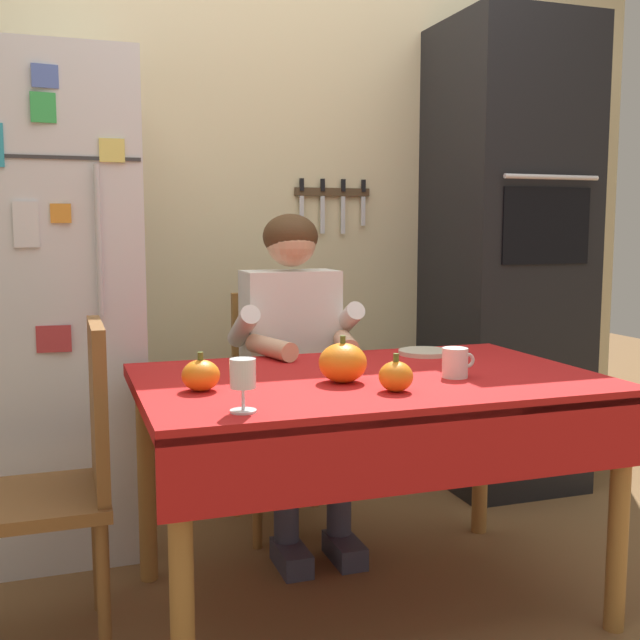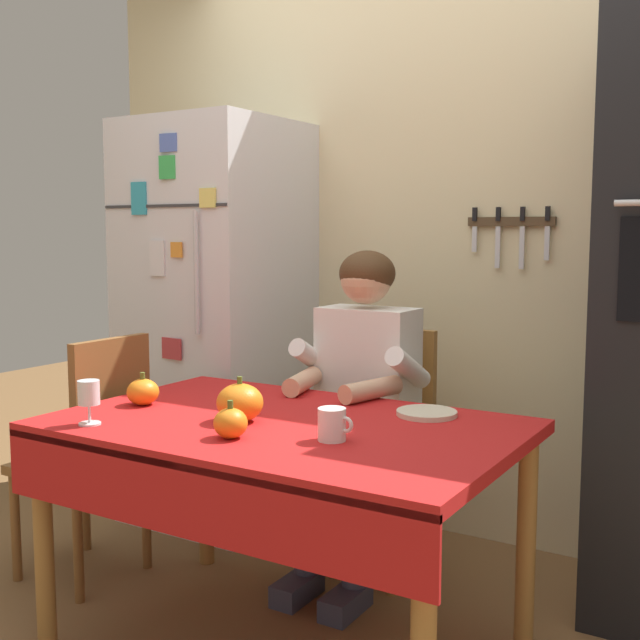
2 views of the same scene
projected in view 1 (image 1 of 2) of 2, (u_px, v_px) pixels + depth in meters
The scene contains 14 objects.
ground_plane at pixel (378, 617), 2.35m from camera, with size 10.00×10.00×0.00m, color brown.
back_wall_assembly at pixel (275, 204), 3.48m from camera, with size 3.70×0.13×2.60m.
refrigerator at pixel (44, 307), 2.84m from camera, with size 0.68×0.71×1.80m.
wall_oven at pixel (506, 259), 3.50m from camera, with size 0.60×0.64×2.10m.
dining_table at pixel (370, 403), 2.35m from camera, with size 1.40×0.90×0.74m.
chair_behind_person at pixel (282, 397), 3.09m from camera, with size 0.40×0.40×0.93m.
seated_person at pixel (295, 349), 2.88m from camera, with size 0.47×0.55×1.25m.
chair_left_side at pixel (64, 471), 2.15m from camera, with size 0.40×0.40×0.93m.
coffee_mug at pixel (455, 363), 2.32m from camera, with size 0.11×0.08×0.09m.
wine_glass at pixel (243, 377), 1.88m from camera, with size 0.07×0.07×0.13m.
pumpkin_large at pixel (201, 375), 2.13m from camera, with size 0.11×0.11×0.11m.
pumpkin_medium at pixel (343, 363), 2.24m from camera, with size 0.14×0.14×0.14m.
pumpkin_small at pixel (396, 376), 2.12m from camera, with size 0.10×0.10×0.11m.
serving_tray at pixel (425, 352), 2.74m from camera, with size 0.19×0.19×0.02m, color beige.
Camera 1 is at (-0.89, -2.05, 1.19)m, focal length 42.87 mm.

